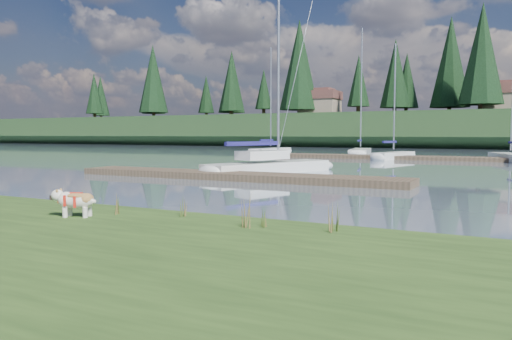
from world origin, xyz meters
The scene contains 24 objects.
ground centered at (0.00, 30.00, 0.00)m, with size 200.00×200.00×0.00m, color gray.
ridge centered at (0.00, 73.00, 2.50)m, with size 200.00×20.00×5.00m, color #1A3017.
bulldog centered at (-0.63, -3.09, 0.69)m, with size 0.94×0.61×0.55m.
sailboat_main centered at (-3.76, 13.42, 0.42)m, with size 4.60×8.67×12.43m.
dock_near centered at (-4.00, 9.00, 0.15)m, with size 16.00×2.00×0.30m, color #4C3D2C.
dock_far centered at (2.00, 30.00, 0.15)m, with size 26.00×2.20×0.30m, color #4C3D2C.
sailboat_bg_0 centered at (-14.72, 36.21, 0.32)m, with size 1.71×7.48×10.84m.
sailboat_bg_1 centered at (-6.09, 38.09, 0.33)m, with size 3.16×8.41×12.28m.
sailboat_bg_2 centered at (-1.11, 30.59, 0.33)m, with size 2.66×6.10×9.24m.
sailboat_bg_3 centered at (6.90, 31.69, 0.33)m, with size 3.49×7.34×10.73m.
weed_0 centered at (-0.12, -2.49, 0.56)m, with size 0.17×0.14×0.50m.
weed_1 centered at (1.25, -2.08, 0.56)m, with size 0.17×0.14×0.50m.
weed_2 centered at (3.01, -2.52, 0.67)m, with size 0.17×0.14×0.77m.
weed_3 centered at (-1.26, -2.27, 0.55)m, with size 0.17×0.14×0.48m.
weed_4 centered at (3.26, -2.35, 0.51)m, with size 0.17×0.14×0.38m.
weed_5 centered at (4.53, -2.23, 0.59)m, with size 0.17×0.14×0.58m.
mud_lip centered at (0.00, -1.60, 0.07)m, with size 60.00×0.50×0.14m, color #33281C.
conifer_0 centered at (-55.00, 67.00, 12.64)m, with size 5.72×5.72×14.15m.
conifer_1 centered at (-40.00, 71.00, 11.28)m, with size 4.40×4.40×11.30m.
conifer_2 centered at (-25.00, 68.00, 13.54)m, with size 6.60×6.60×16.05m.
conifer_3 centered at (-10.00, 72.00, 11.74)m, with size 4.84×4.84×12.25m.
conifer_4 centered at (3.00, 66.00, 13.09)m, with size 6.16×6.16×15.10m.
house_0 centered at (-22.00, 70.00, 7.31)m, with size 6.30×5.30×4.65m.
house_1 centered at (6.00, 71.00, 7.31)m, with size 6.30×5.30×4.65m.
Camera 1 is at (7.22, -10.33, 2.03)m, focal length 35.00 mm.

